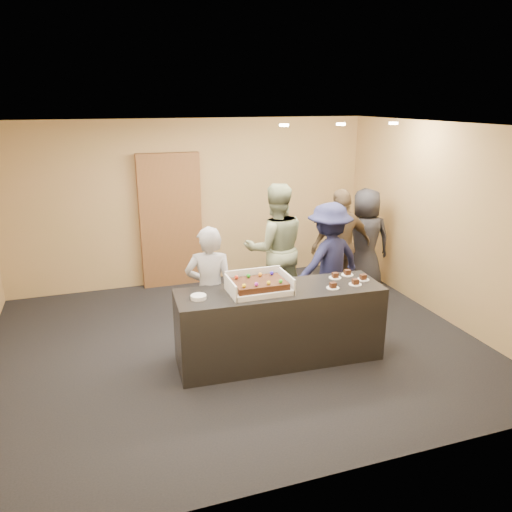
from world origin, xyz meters
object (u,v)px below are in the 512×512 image
at_px(person_sage_man, 275,249).
at_px(person_brown_extra, 341,246).
at_px(plate_stack, 198,297).
at_px(person_server_grey, 210,291).
at_px(serving_counter, 280,325).
at_px(sheet_cake, 259,284).
at_px(storage_cabinet, 171,221).
at_px(person_dark_suit, 365,241).
at_px(cake_box, 258,287).
at_px(person_navy_man, 329,262).

height_order(person_sage_man, person_brown_extra, person_sage_man).
bearing_deg(plate_stack, person_server_grey, 61.99).
relative_size(serving_counter, sheet_cake, 4.06).
relative_size(storage_cabinet, plate_stack, 12.61).
bearing_deg(person_dark_suit, cake_box, 47.92).
bearing_deg(person_sage_man, serving_counter, 77.67).
bearing_deg(sheet_cake, plate_stack, 178.73).
distance_m(serving_counter, person_server_grey, 0.92).
distance_m(person_brown_extra, person_dark_suit, 0.59).
bearing_deg(person_server_grey, person_dark_suit, -140.42).
bearing_deg(plate_stack, storage_cabinet, 86.18).
xyz_separation_m(storage_cabinet, sheet_cake, (0.50, -2.96, -0.09)).
relative_size(cake_box, sheet_cake, 1.17).
height_order(plate_stack, person_sage_man, person_sage_man).
xyz_separation_m(plate_stack, person_dark_suit, (3.05, 1.67, -0.09)).
bearing_deg(sheet_cake, serving_counter, 0.00).
bearing_deg(serving_counter, storage_cabinet, 107.43).
xyz_separation_m(storage_cabinet, plate_stack, (-0.20, -2.95, -0.17)).
xyz_separation_m(plate_stack, person_navy_man, (2.04, 0.91, -0.09)).
distance_m(plate_stack, person_server_grey, 0.51).
xyz_separation_m(person_sage_man, person_navy_man, (0.61, -0.48, -0.11)).
relative_size(serving_counter, plate_stack, 13.87).
xyz_separation_m(cake_box, sheet_cake, (-0.00, -0.03, 0.05)).
bearing_deg(person_navy_man, person_brown_extra, -146.26).
height_order(storage_cabinet, cake_box, storage_cabinet).
height_order(cake_box, sheet_cake, cake_box).
xyz_separation_m(sheet_cake, plate_stack, (-0.70, 0.02, -0.08)).
bearing_deg(person_server_grey, cake_box, 153.57).
height_order(person_server_grey, person_dark_suit, person_dark_suit).
height_order(plate_stack, person_server_grey, person_server_grey).
height_order(serving_counter, plate_stack, plate_stack).
bearing_deg(storage_cabinet, sheet_cake, -80.44).
bearing_deg(person_server_grey, storage_cabinet, -73.25).
bearing_deg(cake_box, person_dark_suit, 35.14).
distance_m(serving_counter, person_sage_man, 1.57).
bearing_deg(plate_stack, person_dark_suit, 28.66).
relative_size(storage_cabinet, person_navy_man, 1.31).
relative_size(cake_box, person_sage_man, 0.37).
bearing_deg(person_sage_man, storage_cabinet, -45.10).
xyz_separation_m(sheet_cake, person_dark_suit, (2.36, 1.68, -0.16)).
xyz_separation_m(plate_stack, person_sage_man, (1.43, 1.40, 0.02)).
distance_m(person_sage_man, person_dark_suit, 1.65).
height_order(serving_counter, person_dark_suit, person_dark_suit).
bearing_deg(person_dark_suit, storage_cabinet, -11.36).
xyz_separation_m(serving_counter, plate_stack, (-0.95, 0.02, 0.47)).
bearing_deg(storage_cabinet, person_navy_man, -47.87).
height_order(person_sage_man, person_navy_man, person_sage_man).
height_order(serving_counter, sheet_cake, sheet_cake).
relative_size(sheet_cake, person_dark_suit, 0.35).
bearing_deg(person_brown_extra, person_navy_man, 42.78).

